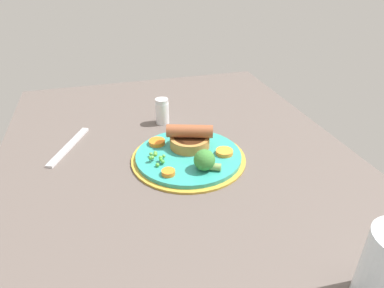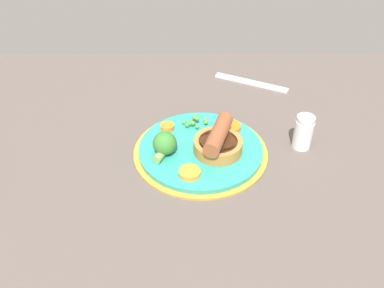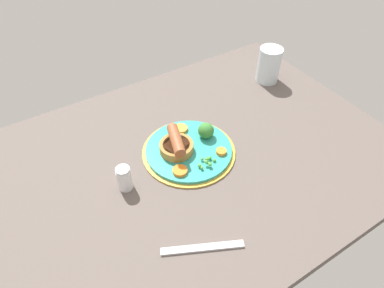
{
  "view_description": "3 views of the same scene",
  "coord_description": "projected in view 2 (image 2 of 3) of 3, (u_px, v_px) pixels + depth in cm",
  "views": [
    {
      "loc": [
        62.1,
        -14.51,
        44.42
      ],
      "look_at": [
        -1.41,
        3.06,
        6.31
      ],
      "focal_mm": 32.0,
      "sensor_mm": 36.0,
      "label": 1
    },
    {
      "loc": [
        1.35,
        65.18,
        54.97
      ],
      "look_at": [
        1.07,
        2.51,
        5.59
      ],
      "focal_mm": 40.0,
      "sensor_mm": 36.0,
      "label": 2
    },
    {
      "loc": [
        -34.49,
        -53.8,
        70.55
      ],
      "look_at": [
        0.24,
        1.63,
        6.07
      ],
      "focal_mm": 32.0,
      "sensor_mm": 36.0,
      "label": 3
    }
  ],
  "objects": [
    {
      "name": "salt_shaker",
      "position": [
        304.0,
        134.0,
        0.81
      ],
      "size": [
        3.59,
        3.59,
        6.89
      ],
      "color": "silver",
      "rests_on": "dining_table"
    },
    {
      "name": "pea_pile",
      "position": [
        195.0,
        121.0,
        0.86
      ],
      "size": [
        5.27,
        3.81,
        1.82
      ],
      "color": "green",
      "rests_on": "dinner_plate"
    },
    {
      "name": "dinner_plate",
      "position": [
        201.0,
        151.0,
        0.81
      ],
      "size": [
        25.58,
        25.58,
        1.4
      ],
      "color": "#B79333",
      "rests_on": "dining_table"
    },
    {
      "name": "sausage_pudding",
      "position": [
        218.0,
        142.0,
        0.79
      ],
      "size": [
        9.08,
        10.86,
        5.44
      ],
      "rotation": [
        0.0,
        0.0,
        1.26
      ],
      "color": "#AD7538",
      "rests_on": "dinner_plate"
    },
    {
      "name": "carrot_slice_0",
      "position": [
        167.0,
        127.0,
        0.85
      ],
      "size": [
        3.75,
        3.75,
        0.97
      ],
      "primitive_type": "cylinder",
      "rotation": [
        0.0,
        0.0,
        1.05
      ],
      "color": "orange",
      "rests_on": "dinner_plate"
    },
    {
      "name": "fork",
      "position": [
        251.0,
        83.0,
        1.02
      ],
      "size": [
        16.92,
        9.24,
        0.6
      ],
      "primitive_type": "cube",
      "rotation": [
        0.0,
        0.0,
        -0.45
      ],
      "color": "silver",
      "rests_on": "dining_table"
    },
    {
      "name": "carrot_slice_3",
      "position": [
        190.0,
        173.0,
        0.75
      ],
      "size": [
        5.31,
        5.31,
        0.91
      ],
      "primitive_type": "cylinder",
      "rotation": [
        0.0,
        0.0,
        4.13
      ],
      "color": "orange",
      "rests_on": "dinner_plate"
    },
    {
      "name": "carrot_slice_1",
      "position": [
        231.0,
        127.0,
        0.85
      ],
      "size": [
        4.7,
        4.7,
        0.94
      ],
      "primitive_type": "cylinder",
      "rotation": [
        0.0,
        0.0,
        1.29
      ],
      "color": "orange",
      "rests_on": "dinner_plate"
    },
    {
      "name": "dining_table",
      "position": [
        197.0,
        152.0,
        0.84
      ],
      "size": [
        110.0,
        80.0,
        3.0
      ],
      "primitive_type": "cube",
      "color": "#564C47",
      "rests_on": "ground"
    },
    {
      "name": "broccoli_floret_near",
      "position": [
        164.0,
        144.0,
        0.78
      ],
      "size": [
        4.45,
        5.69,
        4.45
      ],
      "rotation": [
        0.0,
        0.0,
        4.28
      ],
      "color": "#387A33",
      "rests_on": "dinner_plate"
    }
  ]
}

